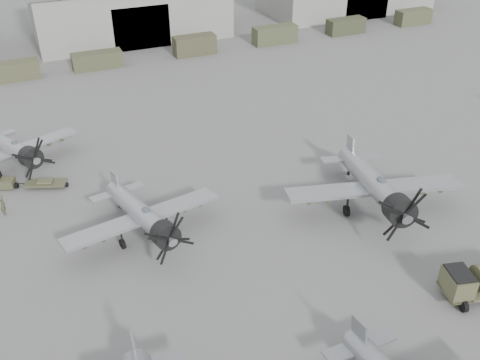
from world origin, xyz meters
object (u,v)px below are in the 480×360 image
Objects in this scene: aircraft_mid_1 at (144,216)px; aircraft_mid_2 at (376,187)px; tug_trailer at (20,183)px; ground_crew at (3,206)px; aircraft_far_0 at (14,149)px.

aircraft_mid_2 is at bearing -22.57° from aircraft_mid_1.
aircraft_mid_1 is at bearing -33.65° from tug_trailer.
aircraft_mid_2 reaches higher than tug_trailer.
ground_crew is (-27.04, 11.42, -1.71)m from aircraft_mid_2.
tug_trailer is at bearing 115.53° from aircraft_mid_1.
aircraft_far_0 is at bearing -13.96° from ground_crew.
tug_trailer is 3.98m from ground_crew.
aircraft_mid_2 reaches higher than aircraft_mid_1.
tug_trailer is (-8.09, 11.26, -1.74)m from aircraft_mid_1.
aircraft_far_0 is (-8.02, 14.45, -0.04)m from aircraft_mid_1.
aircraft_mid_1 reaches higher than aircraft_far_0.
tug_trailer is 3.54× the size of ground_crew.
ground_crew is (-9.55, 7.58, -1.34)m from aircraft_mid_1.
aircraft_mid_2 is at bearing -56.70° from aircraft_far_0.
tug_trailer is at bearing 163.94° from aircraft_mid_2.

